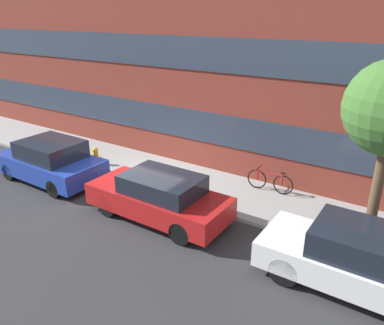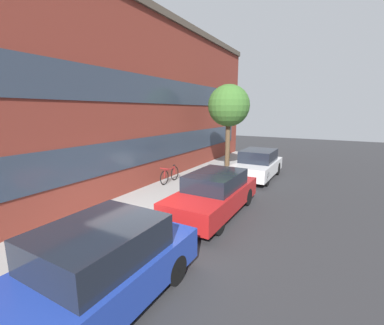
{
  "view_description": "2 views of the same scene",
  "coord_description": "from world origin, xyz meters",
  "px_view_note": "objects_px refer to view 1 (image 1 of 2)",
  "views": [
    {
      "loc": [
        7.79,
        -8.26,
        5.42
      ],
      "look_at": [
        1.95,
        0.57,
        1.15
      ],
      "focal_mm": 35.0,
      "sensor_mm": 36.0,
      "label": 1
    },
    {
      "loc": [
        -5.31,
        -4.31,
        3.28
      ],
      "look_at": [
        3.08,
        0.41,
        1.33
      ],
      "focal_mm": 24.0,
      "sensor_mm": 36.0,
      "label": 2
    }
  ],
  "objects_px": {
    "parked_car_white": "(355,259)",
    "bicycle": "(270,180)",
    "parked_car_blue": "(50,161)",
    "fire_hydrant": "(96,156)",
    "parked_car_red": "(159,197)"
  },
  "relations": [
    {
      "from": "fire_hydrant",
      "to": "bicycle",
      "type": "height_order",
      "value": "bicycle"
    },
    {
      "from": "parked_car_red",
      "to": "fire_hydrant",
      "type": "height_order",
      "value": "parked_car_red"
    },
    {
      "from": "parked_car_white",
      "to": "bicycle",
      "type": "xyz_separation_m",
      "value": [
        -3.15,
        3.09,
        -0.21
      ]
    },
    {
      "from": "parked_car_blue",
      "to": "bicycle",
      "type": "height_order",
      "value": "parked_car_blue"
    },
    {
      "from": "parked_car_blue",
      "to": "parked_car_red",
      "type": "height_order",
      "value": "parked_car_blue"
    },
    {
      "from": "parked_car_red",
      "to": "parked_car_white",
      "type": "relative_size",
      "value": 1.07
    },
    {
      "from": "parked_car_blue",
      "to": "parked_car_red",
      "type": "relative_size",
      "value": 0.95
    },
    {
      "from": "fire_hydrant",
      "to": "bicycle",
      "type": "distance_m",
      "value": 6.46
    },
    {
      "from": "bicycle",
      "to": "fire_hydrant",
      "type": "bearing_deg",
      "value": 10.52
    },
    {
      "from": "parked_car_red",
      "to": "fire_hydrant",
      "type": "bearing_deg",
      "value": -21.1
    },
    {
      "from": "parked_car_red",
      "to": "fire_hydrant",
      "type": "distance_m",
      "value": 4.62
    },
    {
      "from": "bicycle",
      "to": "parked_car_white",
      "type": "bearing_deg",
      "value": 133.27
    },
    {
      "from": "parked_car_white",
      "to": "parked_car_blue",
      "type": "bearing_deg",
      "value": 0.0
    },
    {
      "from": "parked_car_blue",
      "to": "fire_hydrant",
      "type": "height_order",
      "value": "parked_car_blue"
    },
    {
      "from": "parked_car_blue",
      "to": "bicycle",
      "type": "relative_size",
      "value": 2.56
    }
  ]
}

